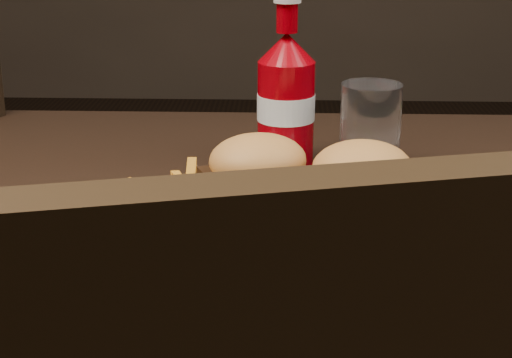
{
  "coord_description": "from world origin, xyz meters",
  "views": [
    {
      "loc": [
        -0.04,
        -0.74,
        1.05
      ],
      "look_at": [
        -0.06,
        -0.03,
        0.8
      ],
      "focal_mm": 55.0,
      "sensor_mm": 36.0,
      "label": 1
    }
  ],
  "objects_px": {
    "plate": "(256,226)",
    "ketchup_bottle": "(286,118)",
    "dining_table": "(319,233)",
    "tumbler": "(370,131)",
    "chair_far": "(5,249)"
  },
  "relations": [
    {
      "from": "plate",
      "to": "ketchup_bottle",
      "type": "height_order",
      "value": "ketchup_bottle"
    },
    {
      "from": "dining_table",
      "to": "ketchup_bottle",
      "type": "xyz_separation_m",
      "value": [
        -0.03,
        0.15,
        0.08
      ]
    },
    {
      "from": "tumbler",
      "to": "ketchup_bottle",
      "type": "bearing_deg",
      "value": 160.78
    },
    {
      "from": "plate",
      "to": "tumbler",
      "type": "xyz_separation_m",
      "value": [
        0.12,
        0.16,
        0.05
      ]
    },
    {
      "from": "dining_table",
      "to": "ketchup_bottle",
      "type": "bearing_deg",
      "value": 102.73
    },
    {
      "from": "dining_table",
      "to": "tumbler",
      "type": "bearing_deg",
      "value": 63.18
    },
    {
      "from": "ketchup_bottle",
      "to": "chair_far",
      "type": "bearing_deg",
      "value": 140.4
    },
    {
      "from": "chair_far",
      "to": "ketchup_bottle",
      "type": "distance_m",
      "value": 0.78
    },
    {
      "from": "chair_far",
      "to": "tumbler",
      "type": "relative_size",
      "value": 3.54
    },
    {
      "from": "tumbler",
      "to": "dining_table",
      "type": "bearing_deg",
      "value": -116.82
    },
    {
      "from": "dining_table",
      "to": "tumbler",
      "type": "relative_size",
      "value": 11.16
    },
    {
      "from": "ketchup_bottle",
      "to": "dining_table",
      "type": "bearing_deg",
      "value": -77.27
    },
    {
      "from": "dining_table",
      "to": "chair_far",
      "type": "distance_m",
      "value": 0.86
    },
    {
      "from": "dining_table",
      "to": "tumbler",
      "type": "xyz_separation_m",
      "value": [
        0.06,
        0.12,
        0.08
      ]
    },
    {
      "from": "ketchup_bottle",
      "to": "tumbler",
      "type": "distance_m",
      "value": 0.1
    }
  ]
}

